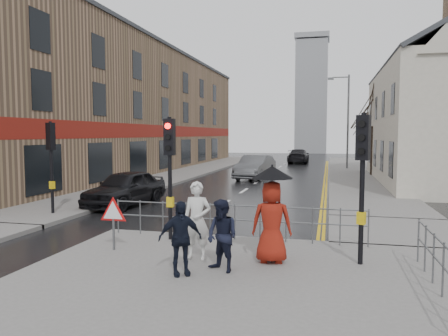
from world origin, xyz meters
The scene contains 23 objects.
ground centered at (0.00, 0.00, 0.00)m, with size 120.00×120.00×0.00m, color black.
near_pavement centered at (3.00, -3.50, 0.07)m, with size 10.00×9.00×0.14m, color #605E5B.
left_pavement centered at (-6.50, 23.00, 0.07)m, with size 4.00×44.00×0.14m, color #605E5B.
right_pavement centered at (6.50, 25.00, 0.07)m, with size 4.00×40.00×0.14m, color #605E5B.
pavement_bridge_right centered at (6.50, 3.00, 0.07)m, with size 4.00×4.20×0.14m, color #605E5B.
building_left_terrace centered at (-12.00, 22.00, 5.00)m, with size 8.00×42.00×10.00m, color #927054.
church_tower centered at (1.50, 62.00, 9.00)m, with size 5.00×5.00×18.00m, color gray.
traffic_signal_near_left centered at (0.20, 0.20, 2.46)m, with size 0.28×0.27×3.40m.
traffic_signal_near_right centered at (5.20, -1.00, 2.46)m, with size 0.34×0.33×3.40m.
traffic_signal_far_left centered at (-5.50, 3.00, 2.46)m, with size 0.34×0.33×3.40m.
guard_railing_front centered at (1.95, 0.60, 0.86)m, with size 7.14×0.04×1.00m.
guard_railing_side centered at (6.50, -2.75, 0.84)m, with size 0.04×4.54×1.00m.
warning_sign centered at (-0.80, -1.21, 1.04)m, with size 0.80×0.07×1.35m.
street_lamp centered at (5.82, 28.00, 4.71)m, with size 1.83×0.25×8.00m.
tree_near centered at (7.50, 22.00, 5.14)m, with size 2.40×2.40×6.58m.
tree_far centered at (8.00, 30.00, 4.42)m, with size 2.40×2.40×5.64m.
pedestrian_a centered at (1.48, -1.45, 1.05)m, with size 0.67×0.44×1.82m, color silver.
pedestrian_b centered at (2.29, -2.25, 0.91)m, with size 0.75×0.59×1.55m, color black.
pedestrian_with_umbrella centered at (3.23, -1.34, 1.31)m, with size 0.97×0.96×2.22m.
pedestrian_d centered at (1.50, -2.68, 0.92)m, with size 0.91×0.38×1.55m, color black.
car_parked centered at (-4.00, 5.94, 0.77)m, with size 1.81×4.50×1.53m, color black.
car_mid centered at (-0.45, 18.36, 0.82)m, with size 1.73×4.96×1.63m, color #4F5155.
car_far centered at (1.31, 35.61, 0.75)m, with size 2.10×5.15×1.50m, color black.
Camera 1 is at (4.47, -11.12, 3.07)m, focal length 35.00 mm.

